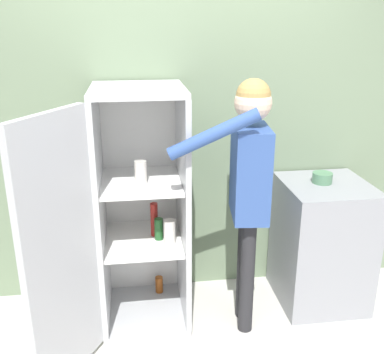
{
  "coord_description": "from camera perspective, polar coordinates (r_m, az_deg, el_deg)",
  "views": [
    {
      "loc": [
        -0.32,
        -2.22,
        2.04
      ],
      "look_at": [
        0.06,
        0.61,
        1.04
      ],
      "focal_mm": 42.0,
      "sensor_mm": 36.0,
      "label": 1
    }
  ],
  "objects": [
    {
      "name": "refrigerator",
      "position": [
        3.01,
        -8.2,
        -4.77
      ],
      "size": [
        0.92,
        1.16,
        1.65
      ],
      "color": "#B7BABC",
      "rests_on": "ground_plane"
    },
    {
      "name": "bowl",
      "position": [
        3.33,
        16.22,
        -0.09
      ],
      "size": [
        0.14,
        0.14,
        0.07
      ],
      "color": "#517F5B",
      "rests_on": "counter"
    },
    {
      "name": "counter",
      "position": [
        3.51,
        16.09,
        -8.05
      ],
      "size": [
        0.61,
        0.63,
        0.94
      ],
      "color": "gray",
      "rests_on": "ground_plane"
    },
    {
      "name": "person",
      "position": [
        2.87,
        7.18,
        0.43
      ],
      "size": [
        0.67,
        0.51,
        1.72
      ],
      "color": "#262628",
      "rests_on": "ground_plane"
    },
    {
      "name": "wall_back",
      "position": [
        3.3,
        -1.97,
        5.93
      ],
      "size": [
        7.0,
        0.06,
        2.55
      ],
      "color": "gray",
      "rests_on": "ground_plane"
    }
  ]
}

